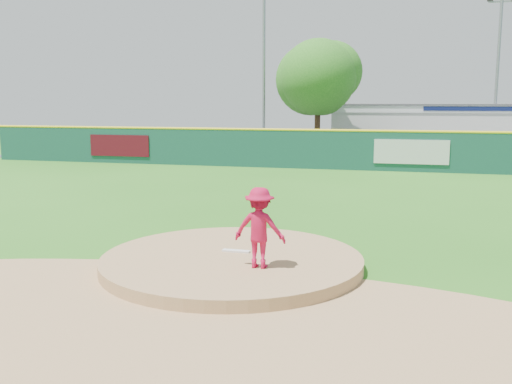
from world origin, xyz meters
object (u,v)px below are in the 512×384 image
(van, at_px, (276,150))
(pool_building_grp, at_px, (443,127))
(light_pole_left, at_px, (264,63))
(light_pole_right, at_px, (497,69))
(playground_slide, at_px, (168,143))
(pitcher, at_px, (260,228))
(deciduous_tree, at_px, (318,84))

(van, xyz_separation_m, pool_building_grp, (9.97, 10.27, 1.05))
(light_pole_left, height_order, light_pole_right, light_pole_left)
(pool_building_grp, height_order, playground_slide, pool_building_grp)
(van, height_order, light_pole_left, light_pole_left)
(pitcher, height_order, light_pole_left, light_pole_left)
(pitcher, bearing_deg, light_pole_right, -103.57)
(van, relative_size, light_pole_right, 0.43)
(light_pole_left, bearing_deg, deciduous_tree, -26.57)
(deciduous_tree, bearing_deg, light_pole_right, 19.98)
(light_pole_right, bearing_deg, light_pole_left, -172.41)
(van, xyz_separation_m, playground_slide, (-7.48, 1.47, 0.16))
(van, bearing_deg, light_pole_right, -44.55)
(van, distance_m, deciduous_tree, 5.49)
(playground_slide, bearing_deg, deciduous_tree, 10.85)
(playground_slide, height_order, light_pole_left, light_pole_left)
(van, distance_m, pool_building_grp, 14.35)
(deciduous_tree, distance_m, light_pole_left, 4.72)
(pitcher, distance_m, light_pole_left, 28.93)
(light_pole_right, bearing_deg, pitcher, -105.50)
(van, height_order, playground_slide, playground_slide)
(playground_slide, bearing_deg, pitcher, -62.89)
(deciduous_tree, xyz_separation_m, light_pole_left, (-4.00, 2.00, 1.50))
(van, distance_m, light_pole_left, 7.84)
(pitcher, height_order, van, pitcher)
(pitcher, distance_m, van, 22.90)
(light_pole_left, bearing_deg, pitcher, -76.25)
(van, bearing_deg, deciduous_tree, -14.81)
(light_pole_left, xyz_separation_m, light_pole_right, (15.00, 2.00, -0.51))
(playground_slide, bearing_deg, pool_building_grp, 26.78)
(playground_slide, bearing_deg, van, -11.10)
(pitcher, bearing_deg, van, -76.12)
(pitcher, distance_m, pool_building_grp, 33.09)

